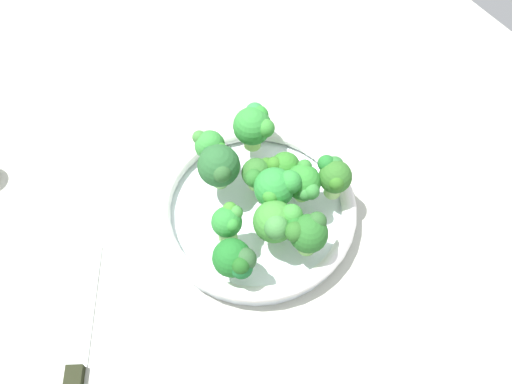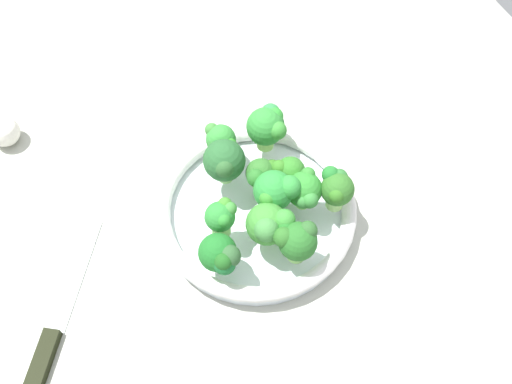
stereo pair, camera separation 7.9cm
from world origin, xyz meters
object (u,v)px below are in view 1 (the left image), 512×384
Objects in this scene: broccoli_floret_3 at (307,233)px; broccoli_floret_10 at (254,125)px; broccoli_floret_4 at (218,166)px; broccoli_floret_8 at (334,176)px; broccoli_floret_0 at (210,146)px; broccoli_floret_9 at (276,188)px; broccoli_floret_6 at (235,260)px; broccoli_floret_2 at (283,167)px; broccoli_floret_11 at (258,174)px; bowl at (256,210)px; broccoli_floret_7 at (276,222)px; knife at (76,367)px; broccoli_floret_1 at (228,222)px; broccoli_floret_5 at (304,183)px.

broccoli_floret_3 is 0.92× the size of broccoli_floret_10.
broccoli_floret_4 is 1.00× the size of broccoli_floret_10.
broccoli_floret_8 is 14.08cm from broccoli_floret_10.
broccoli_floret_9 is at bearing 16.08° from broccoli_floret_0.
broccoli_floret_6 is (13.16, -5.57, -0.81)cm from broccoli_floret_4.
broccoli_floret_2 is 3.67cm from broccoli_floret_11.
bowl is 11.37cm from broccoli_floret_3.
broccoli_floret_7 reaches higher than knife.
broccoli_floret_2 reaches higher than knife.
broccoli_floret_4 is at bearing -119.96° from broccoli_floret_2.
broccoli_floret_3 reaches higher than broccoli_floret_11.
broccoli_floret_6 is at bearing -57.12° from broccoli_floret_2.
broccoli_floret_6 is 0.82× the size of broccoli_floret_10.
broccoli_floret_9 reaches higher than broccoli_floret_1.
broccoli_floret_1 is at bearing -132.73° from broccoli_floret_3.
broccoli_floret_1 is 0.93× the size of broccoli_floret_7.
broccoli_floret_8 is at bearing 98.16° from broccoli_floret_7.
knife is at bearing -87.66° from broccoli_floret_8.
broccoli_floret_9 is (-2.54, -7.99, 0.49)cm from broccoli_floret_8.
broccoli_floret_9 is (1.74, 2.16, 6.44)cm from bowl.
broccoli_floret_1 is 0.91× the size of broccoli_floret_3.
bowl is at bearing -169.92° from broccoli_floret_3.
broccoli_floret_7 is 0.90× the size of broccoli_floret_10.
broccoli_floret_0 is 18.78cm from broccoli_floret_6.
broccoli_floret_7 reaches higher than broccoli_floret_11.
bowl is 4.29× the size of broccoli_floret_3.
broccoli_floret_8 is (-5.18, 8.48, -0.13)cm from broccoli_floret_3.
broccoli_floret_8 is at bearing 83.24° from broccoli_floret_1.
bowl is at bearing -115.06° from broccoli_floret_5.
broccoli_floret_4 is 14.32cm from broccoli_floret_6.
broccoli_floret_7 is 0.92× the size of broccoli_floret_9.
broccoli_floret_3 is at bearing -18.90° from broccoli_floret_2.
bowl is at bearing -31.83° from broccoli_floret_10.
bowl is at bearing -76.75° from broccoli_floret_2.
broccoli_floret_2 is 11.37cm from broccoli_floret_3.
knife is (-3.49, -32.97, -7.54)cm from broccoli_floret_3.
broccoli_floret_3 is 1.02× the size of broccoli_floret_7.
broccoli_floret_10 is 0.31× the size of knife.
broccoli_floret_1 reaches higher than broccoli_floret_6.
broccoli_floret_1 reaches higher than broccoli_floret_11.
broccoli_floret_9 is 0.98× the size of broccoli_floret_10.
broccoli_floret_5 is at bearing 9.47° from broccoli_floret_2.
broccoli_floret_9 is at bearing -17.71° from broccoli_floret_10.
broccoli_floret_1 is 1.12× the size of broccoli_floret_11.
broccoli_floret_1 is 0.96× the size of broccoli_floret_8.
broccoli_floret_5 is at bearing 114.31° from broccoli_floret_7.
broccoli_floret_7 is at bearing -34.37° from broccoli_floret_9.
broccoli_floret_10 is (-7.76, 0.25, 1.33)cm from broccoli_floret_2.
broccoli_floret_10 reaches higher than broccoli_floret_6.
broccoli_floret_1 is 0.26× the size of knife.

